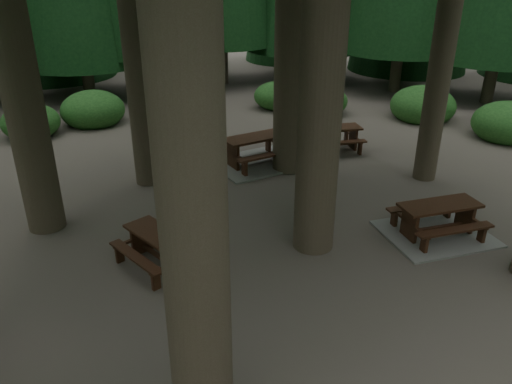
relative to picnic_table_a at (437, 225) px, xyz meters
name	(u,v)px	position (x,y,z in m)	size (l,w,h in m)	color
ground	(284,258)	(-3.46, 0.59, -0.25)	(80.00, 80.00, 0.00)	#585148
picnic_table_a	(437,225)	(0.00, 0.00, 0.00)	(2.49, 2.16, 0.76)	gray
picnic_table_b	(159,244)	(-5.77, 1.46, 0.20)	(1.73, 1.92, 0.69)	black
picnic_table_c	(257,154)	(-1.71, 5.51, 0.05)	(2.71, 2.31, 0.86)	gray
picnic_table_d	(333,135)	(0.97, 5.58, 0.24)	(2.01, 1.77, 0.75)	black
shrub_ring	(296,218)	(-2.76, 1.34, 0.15)	(23.86, 24.64, 1.49)	#1D511C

